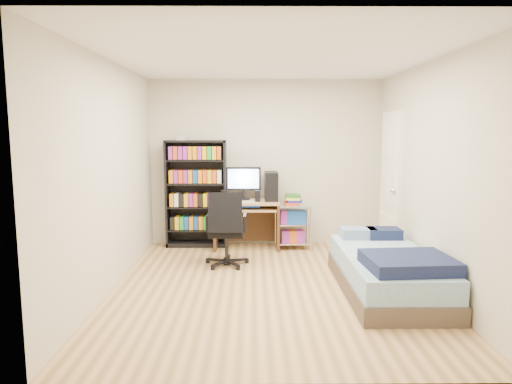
{
  "coord_description": "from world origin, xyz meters",
  "views": [
    {
      "loc": [
        -0.2,
        -4.94,
        1.74
      ],
      "look_at": [
        -0.16,
        0.4,
        1.02
      ],
      "focal_mm": 32.0,
      "sensor_mm": 36.0,
      "label": 1
    }
  ],
  "objects_px": {
    "media_shelf": "(196,192)",
    "bed": "(388,271)",
    "office_chair": "(226,242)",
    "computer_desk": "(253,205)"
  },
  "relations": [
    {
      "from": "computer_desk",
      "to": "office_chair",
      "type": "height_order",
      "value": "computer_desk"
    },
    {
      "from": "computer_desk",
      "to": "office_chair",
      "type": "relative_size",
      "value": 1.22
    },
    {
      "from": "bed",
      "to": "media_shelf",
      "type": "bearing_deg",
      "value": 138.57
    },
    {
      "from": "media_shelf",
      "to": "office_chair",
      "type": "height_order",
      "value": "media_shelf"
    },
    {
      "from": "office_chair",
      "to": "bed",
      "type": "height_order",
      "value": "office_chair"
    },
    {
      "from": "media_shelf",
      "to": "bed",
      "type": "height_order",
      "value": "media_shelf"
    },
    {
      "from": "office_chair",
      "to": "bed",
      "type": "bearing_deg",
      "value": -27.74
    },
    {
      "from": "media_shelf",
      "to": "bed",
      "type": "bearing_deg",
      "value": -41.43
    },
    {
      "from": "media_shelf",
      "to": "computer_desk",
      "type": "bearing_deg",
      "value": -6.15
    },
    {
      "from": "computer_desk",
      "to": "media_shelf",
      "type": "bearing_deg",
      "value": 173.85
    }
  ]
}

